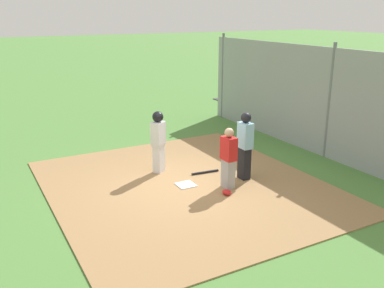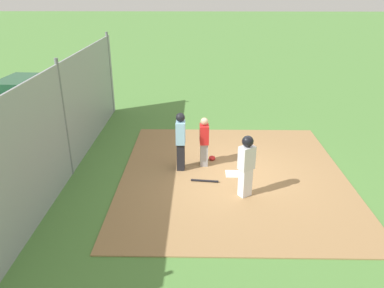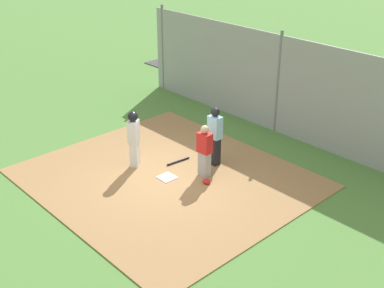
% 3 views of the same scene
% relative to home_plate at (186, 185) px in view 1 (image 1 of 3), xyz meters
% --- Properties ---
extents(ground_plane, '(140.00, 140.00, 0.00)m').
position_rel_home_plate_xyz_m(ground_plane, '(0.00, 0.00, -0.04)').
color(ground_plane, '#51843D').
extents(dirt_infield, '(7.20, 6.40, 0.03)m').
position_rel_home_plate_xyz_m(dirt_infield, '(0.00, 0.00, -0.03)').
color(dirt_infield, '#9E774C').
rests_on(dirt_infield, ground_plane).
extents(home_plate, '(0.44, 0.44, 0.02)m').
position_rel_home_plate_xyz_m(home_plate, '(0.00, 0.00, 0.00)').
color(home_plate, white).
rests_on(home_plate, dirt_infield).
extents(catcher, '(0.39, 0.28, 1.51)m').
position_rel_home_plate_xyz_m(catcher, '(-0.61, -0.85, 0.76)').
color(catcher, '#9E9EA3').
rests_on(catcher, dirt_infield).
extents(umpire, '(0.38, 0.27, 1.75)m').
position_rel_home_plate_xyz_m(umpire, '(-0.32, -1.53, 0.91)').
color(umpire, black).
rests_on(umpire, dirt_infield).
extents(runner, '(0.43, 0.46, 1.67)m').
position_rel_home_plate_xyz_m(runner, '(1.17, 0.20, 0.94)').
color(runner, silver).
rests_on(runner, dirt_infield).
extents(baseball_bat, '(0.14, 0.77, 0.06)m').
position_rel_home_plate_xyz_m(baseball_bat, '(0.47, -0.83, 0.02)').
color(baseball_bat, black).
rests_on(baseball_bat, dirt_infield).
extents(catcher_mask, '(0.24, 0.20, 0.12)m').
position_rel_home_plate_xyz_m(catcher_mask, '(-0.96, -0.58, 0.05)').
color(catcher_mask, red).
rests_on(catcher_mask, dirt_infield).
extents(backstop_fence, '(12.00, 0.10, 3.35)m').
position_rel_home_plate_xyz_m(backstop_fence, '(0.00, -4.70, 1.56)').
color(backstop_fence, '#93999E').
rests_on(backstop_fence, ground_plane).
extents(parked_car_red, '(4.33, 2.17, 1.28)m').
position_rel_home_plate_xyz_m(parked_car_red, '(6.60, -8.57, 0.57)').
color(parked_car_red, maroon).
rests_on(parked_car_red, parking_lot).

